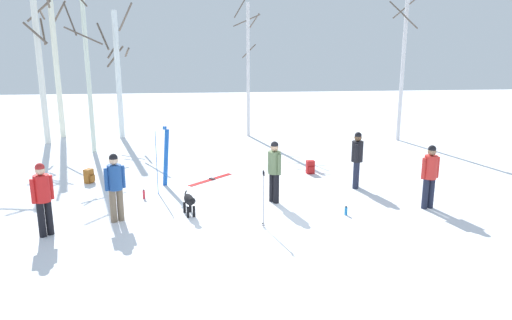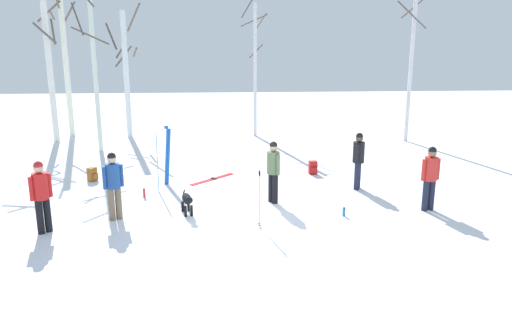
% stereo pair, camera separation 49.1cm
% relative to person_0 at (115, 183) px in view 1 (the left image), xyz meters
% --- Properties ---
extents(ground_plane, '(60.00, 60.00, 0.00)m').
position_rel_person_0_xyz_m(ground_plane, '(3.31, -0.46, -0.98)').
color(ground_plane, white).
extents(person_0, '(0.46, 0.34, 1.72)m').
position_rel_person_0_xyz_m(person_0, '(0.00, 0.00, 0.00)').
color(person_0, '#72604C').
rests_on(person_0, ground_plane).
extents(person_1, '(0.51, 0.34, 1.72)m').
position_rel_person_0_xyz_m(person_1, '(8.05, 0.15, 0.00)').
color(person_1, '#1E2338').
rests_on(person_1, ground_plane).
extents(person_2, '(0.40, 0.39, 1.72)m').
position_rel_person_0_xyz_m(person_2, '(-1.46, -0.76, 0.00)').
color(person_2, black).
rests_on(person_2, ground_plane).
extents(person_3, '(0.34, 0.48, 1.72)m').
position_rel_person_0_xyz_m(person_3, '(6.70, 2.13, 0.00)').
color(person_3, '#1E2338').
rests_on(person_3, ground_plane).
extents(person_4, '(0.34, 0.46, 1.72)m').
position_rel_person_0_xyz_m(person_4, '(4.05, 1.05, 0.00)').
color(person_4, black).
rests_on(person_4, ground_plane).
extents(dog, '(0.37, 0.88, 0.57)m').
position_rel_person_0_xyz_m(dog, '(1.76, 0.23, -0.59)').
color(dog, black).
rests_on(dog, ground_plane).
extents(ski_pair_planted_0, '(0.05, 0.25, 1.84)m').
position_rel_person_0_xyz_m(ski_pair_planted_0, '(0.78, 2.21, -0.07)').
color(ski_pair_planted_0, blue).
rests_on(ski_pair_planted_0, ground_plane).
extents(ski_pair_planted_1, '(0.27, 0.02, 1.85)m').
position_rel_person_0_xyz_m(ski_pair_planted_1, '(0.99, 2.94, -0.06)').
color(ski_pair_planted_1, blue).
rests_on(ski_pair_planted_1, ground_plane).
extents(ski_pair_lying_0, '(1.42, 1.40, 0.05)m').
position_rel_person_0_xyz_m(ski_pair_lying_0, '(2.33, 3.42, -0.97)').
color(ski_pair_lying_0, red).
rests_on(ski_pair_lying_0, ground_plane).
extents(ski_poles_0, '(0.07, 0.21, 1.39)m').
position_rel_person_0_xyz_m(ski_poles_0, '(3.55, -0.76, -0.24)').
color(ski_poles_0, '#B2B2BC').
rests_on(ski_poles_0, ground_plane).
extents(backpack_0, '(0.34, 0.32, 0.44)m').
position_rel_person_0_xyz_m(backpack_0, '(-1.46, 3.47, -0.77)').
color(backpack_0, '#99591E').
rests_on(backpack_0, ground_plane).
extents(backpack_1, '(0.28, 0.30, 0.44)m').
position_rel_person_0_xyz_m(backpack_1, '(5.67, 3.85, -0.77)').
color(backpack_1, red).
rests_on(backpack_1, ground_plane).
extents(water_bottle_0, '(0.07, 0.07, 0.27)m').
position_rel_person_0_xyz_m(water_bottle_0, '(0.44, 1.70, -0.85)').
color(water_bottle_0, red).
rests_on(water_bottle_0, ground_plane).
extents(water_bottle_1, '(0.07, 0.07, 0.23)m').
position_rel_person_0_xyz_m(water_bottle_1, '(5.75, -0.15, -0.87)').
color(water_bottle_1, '#1E72BF').
rests_on(water_bottle_1, ground_plane).
extents(birch_tree_0, '(1.65, 1.64, 7.82)m').
position_rel_person_0_xyz_m(birch_tree_0, '(-4.62, 9.74, 3.02)').
color(birch_tree_0, silver).
rests_on(birch_tree_0, ground_plane).
extents(birch_tree_1, '(1.21, 1.21, 7.32)m').
position_rel_person_0_xyz_m(birch_tree_1, '(-4.37, 11.16, 2.86)').
color(birch_tree_1, silver).
rests_on(birch_tree_1, ground_plane).
extents(birch_tree_2, '(1.50, 0.94, 7.21)m').
position_rel_person_0_xyz_m(birch_tree_2, '(-2.26, 7.79, 2.74)').
color(birch_tree_2, silver).
rests_on(birch_tree_2, ground_plane).
extents(birch_tree_3, '(1.65, 1.64, 5.91)m').
position_rel_person_0_xyz_m(birch_tree_3, '(-1.62, 10.71, 2.00)').
color(birch_tree_3, silver).
rests_on(birch_tree_3, ground_plane).
extents(birch_tree_4, '(1.24, 0.78, 6.43)m').
position_rel_person_0_xyz_m(birch_tree_4, '(4.16, 10.60, 2.18)').
color(birch_tree_4, silver).
rests_on(birch_tree_4, ground_plane).
extents(birch_tree_5, '(1.69, 1.69, 6.95)m').
position_rel_person_0_xyz_m(birch_tree_5, '(10.69, 8.92, 2.69)').
color(birch_tree_5, silver).
rests_on(birch_tree_5, ground_plane).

